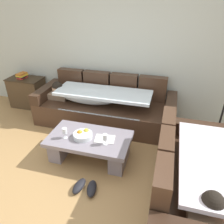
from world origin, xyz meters
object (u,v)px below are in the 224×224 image
(side_cabinet, at_px, (28,92))
(wine_glass_near_right, at_px, (105,137))
(coffee_table, at_px, (90,145))
(wine_glass_near_left, at_px, (65,131))
(fruit_bowl, at_px, (83,135))
(pair_of_shoes, at_px, (85,187))
(book_stack_on_cabinet, at_px, (22,75))
(couch_along_wall, at_px, (103,107))
(couch_near_window, at_px, (194,181))
(open_magazine, at_px, (105,139))

(side_cabinet, bearing_deg, wine_glass_near_right, -32.23)
(coffee_table, xyz_separation_m, wine_glass_near_left, (-0.32, -0.11, 0.26))
(fruit_bowl, bearing_deg, wine_glass_near_left, -159.91)
(wine_glass_near_left, bearing_deg, pair_of_shoes, -45.57)
(wine_glass_near_right, bearing_deg, book_stack_on_cabinet, 148.42)
(fruit_bowl, relative_size, wine_glass_near_left, 1.69)
(couch_along_wall, distance_m, fruit_bowl, 1.09)
(couch_near_window, relative_size, book_stack_on_cabinet, 8.21)
(book_stack_on_cabinet, bearing_deg, coffee_table, -32.95)
(book_stack_on_cabinet, bearing_deg, pair_of_shoes, -41.47)
(couch_along_wall, relative_size, coffee_table, 2.12)
(couch_along_wall, height_order, couch_near_window, same)
(couch_along_wall, relative_size, wine_glass_near_right, 15.36)
(wine_glass_near_left, xyz_separation_m, side_cabinet, (-1.60, 1.40, -0.17))
(fruit_bowl, distance_m, book_stack_on_cabinet, 2.31)
(wine_glass_near_left, bearing_deg, couch_near_window, -10.17)
(book_stack_on_cabinet, distance_m, pair_of_shoes, 2.92)
(fruit_bowl, distance_m, wine_glass_near_left, 0.26)
(wine_glass_near_right, relative_size, open_magazine, 0.59)
(couch_along_wall, distance_m, pair_of_shoes, 1.72)
(coffee_table, bearing_deg, wine_glass_near_left, -160.51)
(couch_along_wall, bearing_deg, coffee_table, -82.90)
(book_stack_on_cabinet, xyz_separation_m, pair_of_shoes, (2.13, -1.89, -0.65))
(couch_along_wall, relative_size, pair_of_shoes, 7.67)
(couch_near_window, height_order, book_stack_on_cabinet, couch_near_window)
(coffee_table, xyz_separation_m, pair_of_shoes, (0.16, -0.61, -0.19))
(couch_near_window, height_order, pair_of_shoes, couch_near_window)
(couch_near_window, xyz_separation_m, wine_glass_near_left, (-1.75, 0.31, 0.16))
(pair_of_shoes, bearing_deg, wine_glass_near_right, 77.20)
(couch_along_wall, height_order, coffee_table, couch_along_wall)
(couch_along_wall, distance_m, coffee_table, 1.07)
(open_magazine, relative_size, pair_of_shoes, 0.84)
(coffee_table, xyz_separation_m, side_cabinet, (-1.92, 1.28, 0.08))
(couch_near_window, height_order, wine_glass_near_right, couch_near_window)
(wine_glass_near_left, relative_size, side_cabinet, 0.23)
(couch_along_wall, relative_size, book_stack_on_cabinet, 11.40)
(fruit_bowl, relative_size, open_magazine, 1.00)
(couch_along_wall, distance_m, side_cabinet, 1.80)
(couch_near_window, xyz_separation_m, pair_of_shoes, (-1.27, -0.18, -0.29))
(pair_of_shoes, bearing_deg, wine_glass_near_left, 134.43)
(couch_along_wall, bearing_deg, wine_glass_near_left, -99.20)
(couch_near_window, relative_size, coffee_table, 1.53)
(fruit_bowl, xyz_separation_m, side_cabinet, (-1.84, 1.31, -0.10))
(wine_glass_near_left, distance_m, wine_glass_near_right, 0.60)
(fruit_bowl, bearing_deg, couch_along_wall, 92.48)
(couch_along_wall, height_order, side_cabinet, couch_along_wall)
(wine_glass_near_right, xyz_separation_m, book_stack_on_cabinet, (-2.25, 1.38, 0.20))
(couch_near_window, bearing_deg, side_cabinet, 62.98)
(couch_along_wall, xyz_separation_m, open_magazine, (0.37, -1.05, 0.06))
(book_stack_on_cabinet, bearing_deg, couch_near_window, -26.62)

